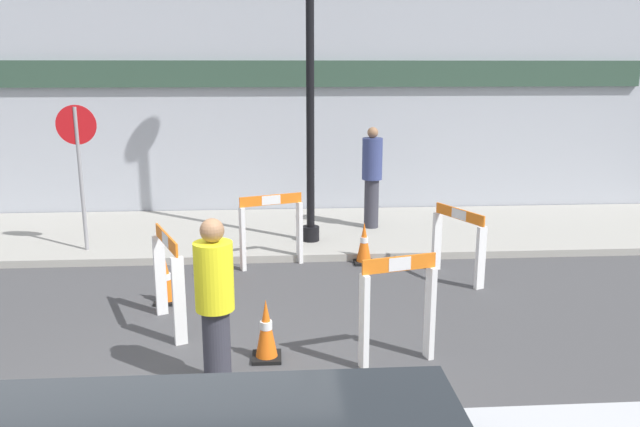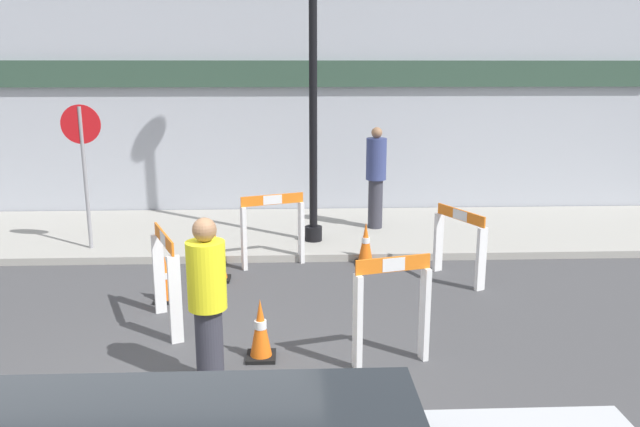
% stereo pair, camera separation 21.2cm
% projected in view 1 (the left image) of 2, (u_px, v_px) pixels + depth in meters
% --- Properties ---
extents(sidewalk_slab, '(18.00, 3.19, 0.11)m').
position_uv_depth(sidewalk_slab, '(231.00, 233.00, 11.06)').
color(sidewalk_slab, '#9E9B93').
rests_on(sidewalk_slab, ground_plane).
extents(storefront_facade, '(18.00, 0.22, 5.50)m').
position_uv_depth(storefront_facade, '(232.00, 76.00, 12.06)').
color(storefront_facade, '#A3A8B2').
rests_on(storefront_facade, ground_plane).
extents(stop_sign, '(0.60, 0.06, 2.27)m').
position_uv_depth(stop_sign, '(79.00, 154.00, 9.52)').
color(stop_sign, gray).
rests_on(stop_sign, sidewalk_slab).
extents(barricade_0, '(0.53, 0.95, 1.02)m').
position_uv_depth(barricade_0, '(458.00, 240.00, 8.74)').
color(barricade_0, white).
rests_on(barricade_0, ground_plane).
extents(barricade_1, '(0.95, 0.45, 1.10)m').
position_uv_depth(barricade_1, '(271.00, 227.00, 9.29)').
color(barricade_1, white).
rests_on(barricade_1, ground_plane).
extents(barricade_2, '(0.50, 0.97, 1.14)m').
position_uv_depth(barricade_2, '(168.00, 276.00, 7.06)').
color(barricade_2, white).
rests_on(barricade_2, ground_plane).
extents(barricade_3, '(0.80, 0.33, 1.14)m').
position_uv_depth(barricade_3, '(398.00, 307.00, 6.22)').
color(barricade_3, white).
rests_on(barricade_3, ground_plane).
extents(traffic_cone_0, '(0.30, 0.30, 0.60)m').
position_uv_depth(traffic_cone_0, '(218.00, 262.00, 8.70)').
color(traffic_cone_0, black).
rests_on(traffic_cone_0, ground_plane).
extents(traffic_cone_1, '(0.30, 0.30, 0.64)m').
position_uv_depth(traffic_cone_1, '(213.00, 248.00, 9.28)').
color(traffic_cone_1, black).
rests_on(traffic_cone_1, ground_plane).
extents(traffic_cone_2, '(0.30, 0.30, 0.65)m').
position_uv_depth(traffic_cone_2, '(266.00, 331.00, 6.37)').
color(traffic_cone_2, black).
rests_on(traffic_cone_2, ground_plane).
extents(traffic_cone_3, '(0.30, 0.30, 0.65)m').
position_uv_depth(traffic_cone_3, '(364.00, 244.00, 9.48)').
color(traffic_cone_3, black).
rests_on(traffic_cone_3, ground_plane).
extents(traffic_cone_4, '(0.30, 0.30, 0.60)m').
position_uv_depth(traffic_cone_4, '(166.00, 281.00, 7.92)').
color(traffic_cone_4, black).
rests_on(traffic_cone_4, ground_plane).
extents(person_worker, '(0.48, 0.48, 1.63)m').
position_uv_depth(person_worker, '(215.00, 299.00, 5.72)').
color(person_worker, '#33333D').
rests_on(person_worker, ground_plane).
extents(person_pedestrian, '(0.37, 0.37, 1.80)m').
position_uv_depth(person_pedestrian, '(372.00, 174.00, 11.02)').
color(person_pedestrian, '#33333D').
rests_on(person_pedestrian, sidewalk_slab).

